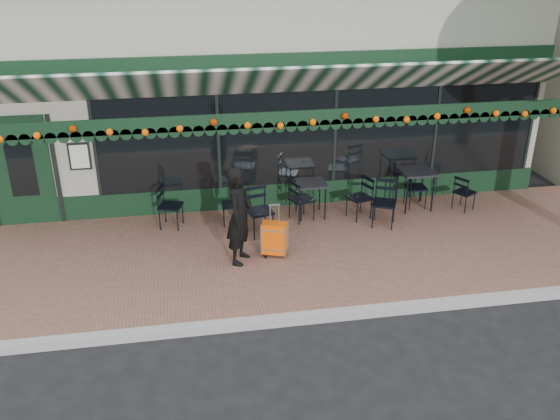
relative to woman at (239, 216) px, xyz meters
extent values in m
plane|color=black|center=(0.84, -1.72, -1.03)|extent=(80.00, 80.00, 0.00)
cube|color=brown|center=(0.84, 0.28, -0.95)|extent=(18.00, 4.00, 0.15)
cube|color=#9E9E99|center=(0.84, -1.80, -0.95)|extent=(18.00, 0.16, 0.15)
cube|color=#A09C8A|center=(0.84, 6.28, 1.22)|extent=(12.00, 8.00, 4.50)
cube|color=black|center=(2.04, 2.26, 0.62)|extent=(9.20, 0.04, 2.00)
cube|color=black|center=(-3.96, 2.26, 0.22)|extent=(1.10, 0.07, 2.20)
cube|color=silver|center=(-2.86, 2.22, 0.47)|extent=(0.42, 0.04, 0.55)
cube|color=black|center=(0.84, 0.80, 1.43)|extent=(12.00, 0.03, 0.28)
cylinder|color=orange|center=(0.84, 0.74, 1.41)|extent=(11.60, 0.12, 0.12)
imported|color=black|center=(0.00, 0.00, 0.00)|extent=(0.65, 0.76, 1.75)
cube|color=#FB5707|center=(0.62, 0.09, -0.53)|extent=(0.49, 0.37, 0.58)
cube|color=black|center=(0.62, 0.09, -0.85)|extent=(0.49, 0.37, 0.06)
cube|color=silver|center=(0.62, 0.09, -0.06)|extent=(0.19, 0.09, 0.36)
cube|color=black|center=(3.86, 1.68, -0.06)|extent=(0.68, 0.68, 0.05)
cylinder|color=black|center=(3.58, 1.40, -0.48)|extent=(0.03, 0.03, 0.79)
cylinder|color=black|center=(4.14, 1.40, -0.48)|extent=(0.03, 0.03, 0.79)
cylinder|color=black|center=(3.58, 1.96, -0.48)|extent=(0.03, 0.03, 0.79)
cylinder|color=black|center=(4.14, 1.96, -0.48)|extent=(0.03, 0.03, 0.79)
cube|color=black|center=(1.62, 1.65, -0.16)|extent=(0.59, 0.59, 0.04)
cylinder|color=black|center=(1.37, 1.40, -0.53)|extent=(0.03, 0.03, 0.69)
cylinder|color=black|center=(1.87, 1.40, -0.53)|extent=(0.03, 0.03, 0.69)
cylinder|color=black|center=(1.37, 1.90, -0.53)|extent=(0.03, 0.03, 0.69)
cylinder|color=black|center=(1.87, 1.90, -0.53)|extent=(0.03, 0.03, 0.69)
camera|label=1|loc=(-0.86, -9.15, 4.27)|focal=38.00mm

